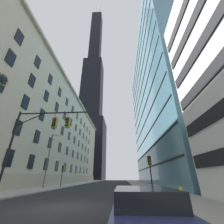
# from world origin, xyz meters

# --- Properties ---
(ground_plane) EXTENTS (102.00, 160.00, 0.10)m
(ground_plane) POSITION_xyz_m (0.00, 0.00, -0.05)
(ground_plane) COLOR black
(sidewalk_right) EXTENTS (5.00, 160.00, 0.15)m
(sidewalk_right) POSITION_xyz_m (8.50, 0.00, 0.07)
(sidewalk_right) COLOR gray
(sidewalk_right) RESTS_ON ground
(station_building) EXTENTS (13.20, 72.94, 27.21)m
(station_building) POSITION_xyz_m (-17.26, 30.46, 13.58)
(station_building) COLOR #BCAF93
(station_building) RESTS_ON ground
(dark_skyscraper) EXTENTS (22.88, 22.88, 189.44)m
(dark_skyscraper) POSITION_xyz_m (-19.10, 86.47, 56.25)
(dark_skyscraper) COLOR black
(dark_skyscraper) RESTS_ON ground
(glass_office_midrise) EXTENTS (19.37, 49.27, 48.80)m
(glass_office_midrise) POSITION_xyz_m (20.63, 30.68, 24.40)
(glass_office_midrise) COLOR teal
(glass_office_midrise) RESTS_ON ground
(traffic_signal_mast) EXTENTS (7.52, 0.63, 7.88)m
(traffic_signal_mast) POSITION_xyz_m (-3.92, 2.55, 5.75)
(traffic_signal_mast) COLOR black
(traffic_signal_mast) RESTS_ON sidewalk_left
(traffic_light_near_right) EXTENTS (0.40, 0.63, 3.82)m
(traffic_light_near_right) POSITION_xyz_m (7.12, 6.98, 3.21)
(traffic_light_near_right) COLOR black
(traffic_light_near_right) RESTS_ON sidewalk_right
(traffic_light_far_left) EXTENTS (0.40, 0.63, 3.50)m
(traffic_light_far_left) POSITION_xyz_m (-6.79, 16.38, 2.94)
(traffic_light_far_left) COLOR black
(traffic_light_far_left) RESTS_ON sidewalk_left
(street_lamppost) EXTENTS (1.81, 0.32, 8.65)m
(street_lamppost) POSITION_xyz_m (-8.39, 13.86, 5.17)
(street_lamppost) COLOR #47474C
(street_lamppost) RESTS_ON sidewalk_left
(fire_hydrant) EXTENTS (0.42, 0.26, 0.85)m
(fire_hydrant) POSITION_xyz_m (8.59, 2.81, 0.61)
(fire_hydrant) COLOR gold
(fire_hydrant) RESTS_ON sidewalk_right
(parked_car) EXTENTS (1.91, 4.47, 1.42)m
(parked_car) POSITION_xyz_m (4.54, -5.32, 0.72)
(parked_car) COLOR navy
(parked_car) RESTS_ON ground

